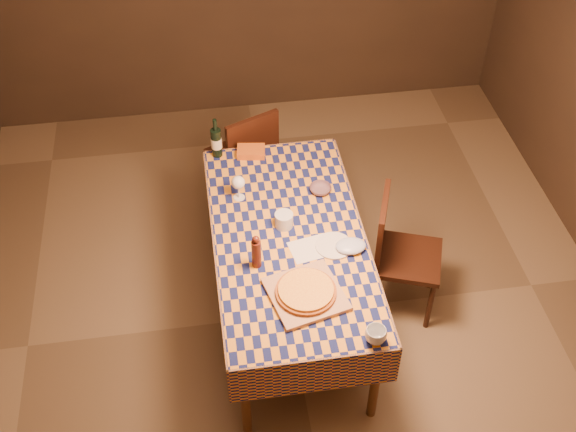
{
  "coord_description": "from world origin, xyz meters",
  "views": [
    {
      "loc": [
        -0.47,
        -3.06,
        3.95
      ],
      "look_at": [
        0.0,
        0.05,
        0.9
      ],
      "focal_mm": 45.0,
      "sensor_mm": 36.0,
      "label": 1
    }
  ],
  "objects_px": {
    "bowl": "(320,189)",
    "chair_far": "(246,155)",
    "cutting_board": "(306,294)",
    "wine_bottle": "(216,142)",
    "chair_right": "(397,249)",
    "white_plate": "(334,246)",
    "pizza": "(306,291)",
    "dining_table": "(289,245)"
  },
  "relations": [
    {
      "from": "bowl",
      "to": "chair_right",
      "type": "relative_size",
      "value": 0.15
    },
    {
      "from": "wine_bottle",
      "to": "white_plate",
      "type": "distance_m",
      "value": 1.17
    },
    {
      "from": "dining_table",
      "to": "cutting_board",
      "type": "distance_m",
      "value": 0.49
    },
    {
      "from": "cutting_board",
      "to": "wine_bottle",
      "type": "xyz_separation_m",
      "value": [
        -0.4,
        1.34,
        0.1
      ]
    },
    {
      "from": "bowl",
      "to": "chair_far",
      "type": "height_order",
      "value": "chair_far"
    },
    {
      "from": "pizza",
      "to": "cutting_board",
      "type": "bearing_deg",
      "value": 100.62
    },
    {
      "from": "pizza",
      "to": "bowl",
      "type": "distance_m",
      "value": 0.89
    },
    {
      "from": "pizza",
      "to": "chair_right",
      "type": "bearing_deg",
      "value": 35.76
    },
    {
      "from": "dining_table",
      "to": "bowl",
      "type": "xyz_separation_m",
      "value": [
        0.27,
        0.38,
        0.1
      ]
    },
    {
      "from": "wine_bottle",
      "to": "chair_right",
      "type": "distance_m",
      "value": 1.42
    },
    {
      "from": "bowl",
      "to": "white_plate",
      "type": "distance_m",
      "value": 0.5
    },
    {
      "from": "cutting_board",
      "to": "bowl",
      "type": "relative_size",
      "value": 2.8
    },
    {
      "from": "cutting_board",
      "to": "white_plate",
      "type": "distance_m",
      "value": 0.42
    },
    {
      "from": "wine_bottle",
      "to": "chair_far",
      "type": "height_order",
      "value": "wine_bottle"
    },
    {
      "from": "bowl",
      "to": "white_plate",
      "type": "relative_size",
      "value": 0.62
    },
    {
      "from": "dining_table",
      "to": "wine_bottle",
      "type": "height_order",
      "value": "wine_bottle"
    },
    {
      "from": "chair_far",
      "to": "cutting_board",
      "type": "bearing_deg",
      "value": -83.74
    },
    {
      "from": "white_plate",
      "to": "chair_right",
      "type": "bearing_deg",
      "value": 17.63
    },
    {
      "from": "dining_table",
      "to": "chair_right",
      "type": "bearing_deg",
      "value": 1.84
    },
    {
      "from": "dining_table",
      "to": "bowl",
      "type": "bearing_deg",
      "value": 54.86
    },
    {
      "from": "bowl",
      "to": "chair_far",
      "type": "bearing_deg",
      "value": 118.97
    },
    {
      "from": "cutting_board",
      "to": "chair_right",
      "type": "distance_m",
      "value": 0.89
    },
    {
      "from": "dining_table",
      "to": "chair_right",
      "type": "xyz_separation_m",
      "value": [
        0.72,
        0.02,
        -0.17
      ]
    },
    {
      "from": "white_plate",
      "to": "chair_right",
      "type": "distance_m",
      "value": 0.55
    },
    {
      "from": "dining_table",
      "to": "wine_bottle",
      "type": "relative_size",
      "value": 6.12
    },
    {
      "from": "dining_table",
      "to": "white_plate",
      "type": "xyz_separation_m",
      "value": [
        0.26,
        -0.12,
        0.08
      ]
    },
    {
      "from": "white_plate",
      "to": "chair_far",
      "type": "distance_m",
      "value": 1.35
    },
    {
      "from": "bowl",
      "to": "chair_right",
      "type": "distance_m",
      "value": 0.63
    },
    {
      "from": "chair_right",
      "to": "chair_far",
      "type": "bearing_deg",
      "value": 128.11
    },
    {
      "from": "pizza",
      "to": "white_plate",
      "type": "xyz_separation_m",
      "value": [
        0.23,
        0.35,
        -0.04
      ]
    },
    {
      "from": "pizza",
      "to": "bowl",
      "type": "height_order",
      "value": "pizza"
    },
    {
      "from": "wine_bottle",
      "to": "chair_right",
      "type": "bearing_deg",
      "value": -37.59
    },
    {
      "from": "white_plate",
      "to": "pizza",
      "type": "bearing_deg",
      "value": -123.5
    },
    {
      "from": "wine_bottle",
      "to": "chair_far",
      "type": "distance_m",
      "value": 0.5
    },
    {
      "from": "cutting_board",
      "to": "chair_right",
      "type": "height_order",
      "value": "chair_right"
    },
    {
      "from": "pizza",
      "to": "chair_right",
      "type": "xyz_separation_m",
      "value": [
        0.69,
        0.5,
        -0.29
      ]
    },
    {
      "from": "cutting_board",
      "to": "wine_bottle",
      "type": "bearing_deg",
      "value": 106.46
    },
    {
      "from": "cutting_board",
      "to": "pizza",
      "type": "height_order",
      "value": "pizza"
    },
    {
      "from": "white_plate",
      "to": "cutting_board",
      "type": "bearing_deg",
      "value": -123.5
    },
    {
      "from": "white_plate",
      "to": "chair_right",
      "type": "xyz_separation_m",
      "value": [
        0.46,
        0.15,
        -0.25
      ]
    },
    {
      "from": "white_plate",
      "to": "chair_far",
      "type": "relative_size",
      "value": 0.25
    },
    {
      "from": "bowl",
      "to": "wine_bottle",
      "type": "xyz_separation_m",
      "value": [
        -0.64,
        0.49,
        0.09
      ]
    }
  ]
}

